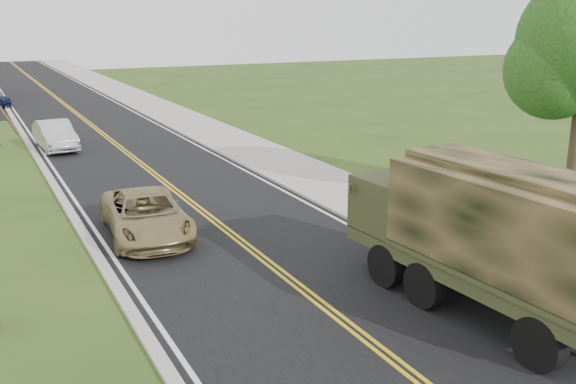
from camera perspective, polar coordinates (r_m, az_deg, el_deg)
road at (r=45.37m, az=-17.86°, el=6.30°), size 8.00×120.00×0.01m
curb_right at (r=46.19m, az=-12.77°, el=6.88°), size 0.30×120.00×0.12m
sidewalk_right at (r=46.65m, az=-10.67°, el=7.07°), size 3.20×120.00×0.10m
curb_left at (r=44.91m, az=-23.10°, el=5.78°), size 0.30×120.00×0.10m
military_truck at (r=15.17m, az=17.41°, el=-3.02°), size 2.91×7.27×3.55m
suv_champagne at (r=20.28m, az=-12.48°, el=-2.01°), size 2.73×5.19×1.39m
sedan_silver at (r=34.88m, az=-19.98°, el=4.75°), size 1.80×4.49×1.45m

